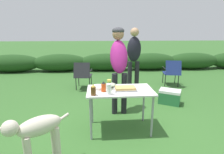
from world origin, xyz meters
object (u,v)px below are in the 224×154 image
at_px(dog, 36,131).
at_px(hot_sauce_bottle, 104,87).
at_px(standing_person_in_navy_coat, 119,60).
at_px(folding_table, 120,94).
at_px(food_tray, 125,89).
at_px(cooler_box, 170,97).
at_px(paper_cup_stack, 109,89).
at_px(beer_bottle, 93,90).
at_px(camp_chair_green_behind_table, 172,71).
at_px(plate_stack, 98,87).
at_px(relish_jar, 109,85).
at_px(standing_person_in_gray_fleece, 134,54).
at_px(camp_chair_near_hedge, 83,74).
at_px(mixing_bowl, 111,85).

bearing_deg(dog, hot_sauce_bottle, -81.40).
bearing_deg(hot_sauce_bottle, standing_person_in_navy_coat, 67.55).
height_order(folding_table, standing_person_in_navy_coat, standing_person_in_navy_coat).
distance_m(food_tray, cooler_box, 1.76).
distance_m(paper_cup_stack, hot_sauce_bottle, 0.16).
xyz_separation_m(beer_bottle, camp_chair_green_behind_table, (2.39, 2.65, -0.35)).
xyz_separation_m(plate_stack, relish_jar, (0.18, -0.07, 0.06)).
distance_m(food_tray, dog, 1.46).
relative_size(paper_cup_stack, camp_chair_green_behind_table, 0.20).
bearing_deg(standing_person_in_gray_fleece, camp_chair_near_hedge, 164.31).
relative_size(plate_stack, standing_person_in_navy_coat, 0.14).
bearing_deg(food_tray, folding_table, 160.87).
bearing_deg(hot_sauce_bottle, relish_jar, 45.07).
relative_size(plate_stack, dog, 0.33).
bearing_deg(food_tray, standing_person_in_navy_coat, 91.27).
distance_m(folding_table, standing_person_in_gray_fleece, 2.21).
distance_m(standing_person_in_gray_fleece, cooler_box, 1.53).
bearing_deg(standing_person_in_navy_coat, folding_table, -96.23).
height_order(food_tray, plate_stack, food_tray).
relative_size(beer_bottle, camp_chair_near_hedge, 0.21).
height_order(relish_jar, hot_sauce_bottle, same).
bearing_deg(folding_table, standing_person_in_navy_coat, 85.04).
bearing_deg(camp_chair_green_behind_table, relish_jar, -121.31).
xyz_separation_m(food_tray, dog, (-1.19, -0.82, -0.23)).
height_order(folding_table, cooler_box, folding_table).
relative_size(mixing_bowl, camp_chair_green_behind_table, 0.22).
height_order(paper_cup_stack, dog, paper_cup_stack).
distance_m(mixing_bowl, paper_cup_stack, 0.38).
relative_size(standing_person_in_navy_coat, dog, 2.32).
bearing_deg(plate_stack, beer_bottle, -103.42).
height_order(folding_table, relish_jar, relish_jar).
height_order(beer_bottle, standing_person_in_navy_coat, standing_person_in_navy_coat).
relative_size(food_tray, standing_person_in_gray_fleece, 0.21).
bearing_deg(food_tray, standing_person_in_gray_fleece, 74.97).
bearing_deg(cooler_box, standing_person_in_navy_coat, 42.84).
bearing_deg(relish_jar, beer_bottle, -135.40).
relative_size(mixing_bowl, standing_person_in_gray_fleece, 0.10).
xyz_separation_m(food_tray, beer_bottle, (-0.52, -0.20, 0.06)).
xyz_separation_m(standing_person_in_navy_coat, camp_chair_near_hedge, (-0.88, 1.54, -0.66)).
bearing_deg(camp_chair_green_behind_table, dog, -122.77).
distance_m(relish_jar, camp_chair_near_hedge, 2.39).
height_order(standing_person_in_navy_coat, camp_chair_green_behind_table, standing_person_in_navy_coat).
xyz_separation_m(folding_table, beer_bottle, (-0.44, -0.23, 0.16)).
distance_m(folding_table, dog, 1.40).
distance_m(plate_stack, mixing_bowl, 0.23).
relative_size(folding_table, paper_cup_stack, 6.46).
xyz_separation_m(mixing_bowl, dog, (-0.96, -1.01, -0.24)).
relative_size(hot_sauce_bottle, dog, 0.23).
xyz_separation_m(plate_stack, mixing_bowl, (0.22, 0.07, 0.01)).
height_order(dog, camp_chair_green_behind_table, camp_chair_green_behind_table).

